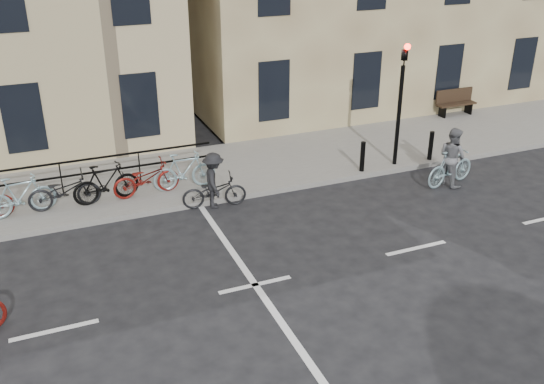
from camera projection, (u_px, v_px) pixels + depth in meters
name	position (u px, v px, depth m)	size (l,w,h in m)	color
ground	(255.00, 285.00, 12.65)	(120.00, 120.00, 0.00)	black
sidewalk	(37.00, 199.00, 16.27)	(46.00, 4.00, 0.15)	slate
traffic_light	(401.00, 90.00, 17.42)	(0.18, 0.30, 3.90)	black
bollard_east	(362.00, 156.00, 17.70)	(0.14, 0.14, 0.90)	black
bollard_west	(431.00, 146.00, 18.53)	(0.14, 0.14, 0.90)	black
bench	(455.00, 101.00, 22.67)	(1.60, 0.41, 0.97)	black
parked_bikes	(41.00, 193.00, 15.27)	(9.35, 1.23, 1.05)	black
cyclist_grey	(451.00, 162.00, 17.08)	(1.82, 0.93, 1.70)	#8CAEB7
cyclist_dark	(214.00, 186.00, 15.80)	(1.76, 1.04, 1.50)	black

